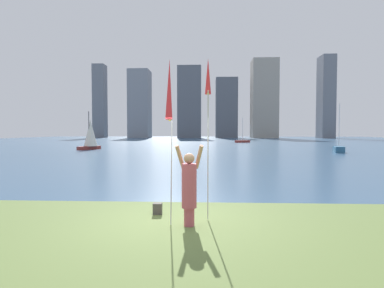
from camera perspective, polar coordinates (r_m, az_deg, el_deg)
The scene contains 14 objects.
ground at distance 58.78m, azimuth 1.95°, elevation 0.11°, with size 120.00×138.00×0.12m.
person at distance 7.53m, azimuth -0.50°, elevation -7.42°, with size 0.69×0.51×1.89m.
kite_flag_left at distance 7.32m, azimuth -4.02°, elevation 9.04°, with size 0.16×0.73×3.81m.
kite_flag_right at distance 8.32m, azimuth 2.85°, elevation 10.86°, with size 0.16×1.16×4.02m.
bag at distance 8.77m, azimuth -6.09°, elevation -11.25°, with size 0.23×0.21×0.29m.
sailboat_1 at distance 40.27m, azimuth -17.47°, elevation 1.66°, with size 2.18×3.07×4.50m.
sailboat_2 at distance 61.89m, azimuth 8.89°, elevation 0.52°, with size 2.96×1.85×4.64m.
sailboat_4 at distance 35.93m, azimuth 24.44°, elevation -0.83°, with size 1.18×1.76×4.98m.
skyline_tower_0 at distance 111.73m, azimuth -15.92°, elevation 7.24°, with size 3.80×4.33×23.92m.
skyline_tower_1 at distance 106.03m, azimuth -9.17°, elevation 6.93°, with size 6.48×7.74×21.55m.
skyline_tower_2 at distance 102.51m, azimuth -0.48°, elevation 7.40°, with size 7.40×3.34×22.57m.
skyline_tower_3 at distance 106.39m, azimuth 6.05°, elevation 6.27°, with size 6.87×7.88×19.11m.
skyline_tower_4 at distance 105.03m, azimuth 12.60°, elevation 7.73°, with size 7.88×7.33×24.42m.
skyline_tower_5 at distance 107.56m, azimuth 22.54°, elevation 7.62°, with size 3.94×6.14×24.93m.
Camera 1 is at (0.76, -7.78, 2.20)m, focal length 30.28 mm.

